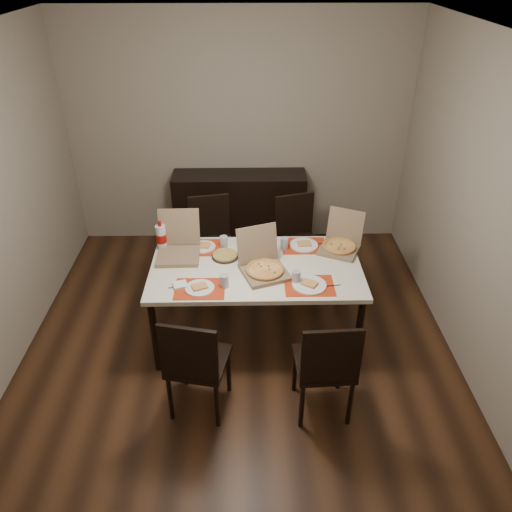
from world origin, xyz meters
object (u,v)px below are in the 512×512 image
Objects in this scene: pizza_box_center at (263,267)px; chair_near_left at (195,362)px; chair_far_left at (212,237)px; dip_bowl at (265,250)px; dining_table at (256,272)px; chair_far_right at (297,236)px; chair_near_right at (326,365)px; soda_bottle at (161,237)px; sideboard at (240,211)px.

chair_near_left is at bearing -122.87° from pizza_box_center.
dip_bowl is (0.53, -0.69, 0.26)m from chair_far_left.
dining_table is 0.26m from dip_bowl.
dining_table is at bearing -115.67° from chair_far_right.
chair_near_left is at bearing -90.52° from chair_far_left.
chair_near_right is 1.90× the size of pizza_box_center.
chair_far_left is at bearing 57.34° from soda_bottle.
chair_far_left is (-0.93, 1.87, 0.00)m from chair_near_right.
dining_table is 1.94× the size of chair_near_left.
sideboard is 1.61× the size of chair_far_left.
chair_far_left is 1.90× the size of pizza_box_center.
dining_table is at bearing 63.06° from chair_near_left.
chair_far_left reaches higher than dining_table.
pizza_box_center is 0.99m from soda_bottle.
dip_bowl is (-0.40, 1.18, 0.26)m from chair_near_right.
dining_table is 1.04m from chair_far_left.
chair_far_left is 0.91m from dip_bowl.
sideboard reaches higher than dip_bowl.
sideboard is at bearing 97.15° from pizza_box_center.
chair_near_left is 6.82× the size of dip_bowl.
sideboard is 0.83× the size of dining_table.
chair_near_left and chair_far_left have the same top height.
soda_bottle is (-1.29, -0.63, 0.36)m from chair_far_right.
chair_near_right is 3.33× the size of soda_bottle.
chair_far_left is at bearing -111.57° from sideboard.
chair_near_left is 1.90× the size of pizza_box_center.
dip_bowl is at bearing -52.58° from chair_far_left.
chair_near_right is 1.00× the size of chair_far_right.
chair_near_left is 1.00× the size of chair_near_right.
chair_near_left is 1.83m from chair_far_left.
chair_near_left reaches higher than dip_bowl.
chair_far_left is 0.82m from soda_bottle.
chair_far_left is (-0.44, 0.92, -0.17)m from dining_table.
dip_bowl is 0.49× the size of soda_bottle.
soda_bottle is at bearing 136.81° from chair_near_right.
dip_bowl is (0.55, 1.13, 0.26)m from chair_near_left.
sideboard is 1.67m from dining_table.
chair_far_left reaches higher than sideboard.
chair_near_left is 1.00× the size of chair_far_left.
soda_bottle reaches higher than chair_far_right.
sideboard is at bearing 130.34° from chair_far_right.
chair_far_left is at bearing 116.26° from pizza_box_center.
chair_near_right and chair_far_left have the same top height.
chair_near_right is 1.00× the size of chair_far_left.
dip_bowl is at bearing 85.46° from pizza_box_center.
dip_bowl reaches higher than dining_table.
chair_far_right is at bearing -49.66° from sideboard.
soda_bottle is (-0.93, 0.07, 0.10)m from dip_bowl.
chair_near_right is at bearing -43.19° from soda_bottle.
chair_far_right is 1.48m from soda_bottle.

